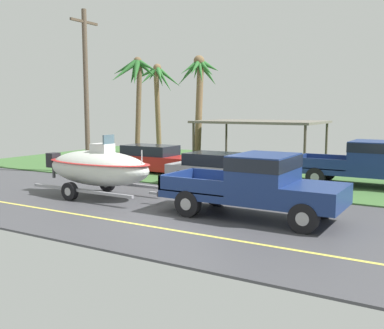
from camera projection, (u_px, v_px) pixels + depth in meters
name	position (u px, v px, depth m)	size (l,w,h in m)	color
ground	(280.00, 178.00, 21.08)	(36.00, 22.00, 0.11)	#424247
pickup_truck_towing	(263.00, 183.00, 13.22)	(5.61, 2.14, 1.91)	navy
boat_on_trailer	(98.00, 168.00, 16.49)	(5.73, 2.21, 2.31)	gray
parked_pickup_background	(371.00, 162.00, 18.40)	(5.54, 2.06, 1.92)	navy
parked_sedan_near	(153.00, 159.00, 22.88)	(4.73, 1.81, 1.38)	#B21E19
parked_sedan_far	(222.00, 170.00, 18.80)	(4.72, 1.86, 1.38)	#99999E
carport_awning	(261.00, 123.00, 26.91)	(7.25, 4.90, 2.51)	#4C4238
palm_tree_near_right	(199.00, 82.00, 28.68)	(3.13, 3.11, 6.58)	brown
palm_tree_mid	(136.00, 79.00, 26.19)	(2.98, 3.19, 6.21)	brown
palm_tree_far_left	(158.00, 86.00, 31.34)	(3.05, 2.92, 6.32)	brown
utility_pole	(86.00, 90.00, 22.25)	(0.24, 1.80, 8.02)	brown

